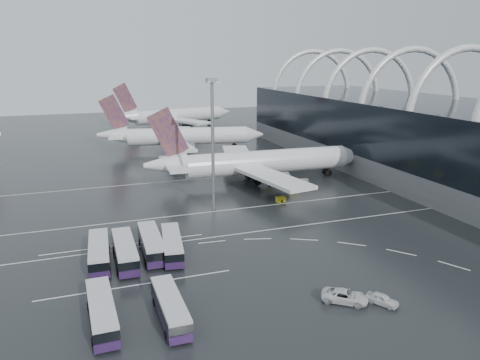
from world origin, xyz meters
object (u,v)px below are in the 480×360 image
object	(u,v)px
airliner_gate_b	(179,137)
bus_row_far_a	(102,311)
bus_row_near_b	(125,251)
bus_row_near_c	(151,243)
bus_row_near_d	(172,244)
van_curve_a	(345,296)
gse_cart_belly_c	(281,199)
van_curve_b	(382,299)
floodlight_mast	(213,129)
gse_cart_belly_b	(304,181)
gse_cart_belly_a	(293,188)
bus_row_near_a	(99,252)
airliner_gate_c	(173,116)
bus_row_far_c	(170,307)
airliner_main	(257,163)
gse_cart_belly_e	(269,178)

from	to	relation	value
airliner_gate_b	bus_row_far_a	xyz separation A→B (m)	(-33.31, -104.68, -3.23)
bus_row_near_b	bus_row_near_c	bearing A→B (deg)	-67.07
bus_row_near_d	van_curve_a	distance (m)	29.81
bus_row_near_c	gse_cart_belly_c	world-z (taller)	bus_row_near_c
bus_row_near_d	van_curve_b	size ratio (longest dim) A/B	3.09
floodlight_mast	gse_cart_belly_b	bearing A→B (deg)	24.25
gse_cart_belly_a	airliner_gate_b	bearing A→B (deg)	104.33
bus_row_near_a	gse_cart_belly_a	distance (m)	54.73
airliner_gate_c	van_curve_a	world-z (taller)	airliner_gate_c
bus_row_far_c	bus_row_near_a	bearing A→B (deg)	19.93
bus_row_far_c	van_curve_b	size ratio (longest dim) A/B	2.85
bus_row_far_a	floodlight_mast	world-z (taller)	floodlight_mast
airliner_main	van_curve_b	bearing A→B (deg)	-94.49
bus_row_far_a	van_curve_a	bearing A→B (deg)	-100.96
bus_row_near_d	gse_cart_belly_a	bearing A→B (deg)	-44.01
bus_row_far_c	gse_cart_belly_a	bearing A→B (deg)	-40.27
bus_row_far_a	gse_cart_belly_c	size ratio (longest dim) A/B	6.20
airliner_main	gse_cart_belly_b	bearing A→B (deg)	-22.10
airliner_main	bus_row_near_b	bearing A→B (deg)	-132.18
airliner_gate_c	bus_row_near_c	size ratio (longest dim) A/B	4.26
bus_row_near_d	van_curve_b	world-z (taller)	bus_row_near_d
van_curve_b	gse_cart_belly_c	distance (m)	46.67
airliner_gate_c	gse_cart_belly_b	bearing A→B (deg)	-97.70
gse_cart_belly_a	gse_cart_belly_e	xyz separation A→B (m)	(-1.41, 11.37, 0.04)
bus_row_near_b	van_curve_b	world-z (taller)	bus_row_near_b
bus_row_near_a	bus_row_near_c	size ratio (longest dim) A/B	1.00
airliner_main	floodlight_mast	distance (m)	27.73
airliner_gate_c	van_curve_b	distance (m)	168.24
gse_cart_belly_e	airliner_main	bearing A→B (deg)	-172.17
floodlight_mast	gse_cart_belly_e	distance (m)	32.73
bus_row_far_a	van_curve_b	world-z (taller)	bus_row_far_a
gse_cart_belly_a	airliner_main	bearing A→B (deg)	116.48
bus_row_far_a	van_curve_b	distance (m)	36.17
airliner_gate_c	bus_row_far_c	xyz separation A→B (m)	(-34.57, -162.00, -3.63)
airliner_gate_c	bus_row_near_b	world-z (taller)	airliner_gate_c
airliner_gate_c	gse_cart_belly_c	bearing A→B (deg)	-104.21
airliner_gate_c	bus_row_near_d	bearing A→B (deg)	-115.78
airliner_main	bus_row_far_a	world-z (taller)	airliner_main
van_curve_a	airliner_gate_c	bearing A→B (deg)	32.35
bus_row_far_a	airliner_gate_c	bearing A→B (deg)	-15.90
airliner_main	bus_row_near_b	xyz separation A→B (m)	(-38.22, -38.89, -3.25)
airliner_gate_c	gse_cart_belly_c	size ratio (longest dim) A/B	27.98
airliner_main	bus_row_near_c	bearing A→B (deg)	-129.96
gse_cart_belly_a	bus_row_far_c	bearing A→B (deg)	-130.40
bus_row_near_c	gse_cart_belly_c	xyz separation A→B (m)	(32.52, 19.16, -1.29)
van_curve_a	gse_cart_belly_b	world-z (taller)	van_curve_a
gse_cart_belly_b	bus_row_near_b	bearing A→B (deg)	-145.75
airliner_main	bus_row_far_c	distance (m)	67.87
airliner_gate_c	gse_cart_belly_a	bearing A→B (deg)	-100.95
airliner_main	van_curve_b	xyz separation A→B (m)	(-7.67, -64.14, -4.37)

